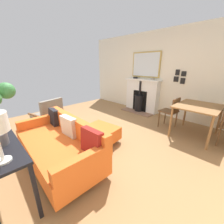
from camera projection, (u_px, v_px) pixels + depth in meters
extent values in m
cube|color=olive|center=(84.00, 138.00, 3.24)|extent=(5.74, 5.51, 0.01)
cube|color=silver|center=(153.00, 74.00, 4.72)|extent=(0.12, 5.51, 2.65)
cube|color=brown|center=(136.00, 112.00, 4.99)|extent=(0.34, 1.16, 0.03)
cube|color=white|center=(142.00, 96.00, 5.01)|extent=(0.25, 1.23, 1.10)
cube|color=black|center=(140.00, 101.00, 4.99)|extent=(0.06, 0.55, 0.72)
cylinder|color=black|center=(139.00, 103.00, 5.00)|extent=(0.30, 0.30, 0.54)
cylinder|color=black|center=(140.00, 96.00, 4.90)|extent=(0.32, 0.32, 0.02)
cylinder|color=black|center=(140.00, 88.00, 4.82)|extent=(0.07, 0.07, 0.51)
cube|color=white|center=(143.00, 80.00, 4.81)|extent=(0.30, 1.31, 0.05)
cube|color=tan|center=(146.00, 65.00, 4.73)|extent=(0.04, 1.07, 0.83)
cube|color=silver|center=(145.00, 65.00, 4.72)|extent=(0.01, 0.99, 0.75)
cylinder|color=black|center=(135.00, 78.00, 5.04)|extent=(0.16, 0.16, 0.05)
torus|color=black|center=(135.00, 77.00, 5.03)|extent=(0.16, 0.16, 0.01)
cylinder|color=#9E9384|center=(153.00, 79.00, 4.57)|extent=(0.12, 0.12, 0.05)
torus|color=#9E9384|center=(153.00, 78.00, 4.56)|extent=(0.13, 0.13, 0.01)
cylinder|color=#B2B2B7|center=(26.00, 148.00, 2.77)|extent=(0.04, 0.04, 0.10)
cylinder|color=#B2B2B7|center=(59.00, 202.00, 1.68)|extent=(0.04, 0.04, 0.10)
cylinder|color=#B2B2B7|center=(59.00, 137.00, 3.20)|extent=(0.04, 0.04, 0.10)
cylinder|color=#B2B2B7|center=(102.00, 174.00, 2.11)|extent=(0.04, 0.04, 0.10)
cube|color=orange|center=(57.00, 149.00, 2.37)|extent=(0.90, 1.87, 0.32)
cube|color=orange|center=(75.00, 126.00, 2.50)|extent=(0.19, 1.85, 0.32)
cube|color=orange|center=(39.00, 121.00, 2.89)|extent=(0.80, 0.14, 0.18)
cube|color=orange|center=(84.00, 162.00, 1.69)|extent=(0.80, 0.14, 0.18)
cube|color=black|center=(54.00, 117.00, 2.94)|extent=(0.16, 0.35, 0.35)
cube|color=beige|center=(69.00, 127.00, 2.46)|extent=(0.15, 0.38, 0.37)
cube|color=maroon|center=(92.00, 142.00, 1.97)|extent=(0.16, 0.38, 0.38)
cylinder|color=#B2B2B7|center=(84.00, 141.00, 3.04)|extent=(0.04, 0.04, 0.09)
cylinder|color=#B2B2B7|center=(103.00, 150.00, 2.71)|extent=(0.04, 0.04, 0.09)
cylinder|color=#B2B2B7|center=(99.00, 133.00, 3.39)|extent=(0.04, 0.04, 0.09)
cylinder|color=#B2B2B7|center=(117.00, 140.00, 3.06)|extent=(0.04, 0.04, 0.09)
cube|color=orange|center=(101.00, 133.00, 2.99)|extent=(0.67, 0.75, 0.27)
cube|color=brown|center=(51.00, 117.00, 4.01)|extent=(0.05, 0.05, 0.36)
cube|color=brown|center=(34.00, 124.00, 3.59)|extent=(0.05, 0.05, 0.36)
cube|color=brown|center=(62.00, 121.00, 3.77)|extent=(0.05, 0.05, 0.36)
cube|color=brown|center=(45.00, 128.00, 3.36)|extent=(0.05, 0.05, 0.36)
cube|color=slate|center=(47.00, 115.00, 3.62)|extent=(0.72, 0.69, 0.08)
cube|color=slate|center=(52.00, 108.00, 3.42)|extent=(0.61, 0.25, 0.41)
cube|color=brown|center=(57.00, 109.00, 3.85)|extent=(0.17, 0.53, 0.04)
cube|color=brown|center=(35.00, 115.00, 3.33)|extent=(0.17, 0.53, 0.04)
cube|color=black|center=(8.00, 139.00, 2.48)|extent=(0.04, 0.04, 0.72)
cube|color=black|center=(36.00, 192.00, 1.45)|extent=(0.04, 0.04, 0.72)
cylinder|color=white|center=(4.00, 161.00, 1.32)|extent=(0.14, 0.14, 0.02)
sphere|color=#387A3D|center=(6.00, 91.00, 1.51)|extent=(0.18, 0.18, 0.18)
cylinder|color=olive|center=(185.00, 113.00, 3.82)|extent=(0.05, 0.05, 0.72)
cylinder|color=olive|center=(171.00, 122.00, 3.21)|extent=(0.05, 0.05, 0.72)
cylinder|color=olive|center=(219.00, 121.00, 3.30)|extent=(0.05, 0.05, 0.72)
cylinder|color=olive|center=(210.00, 134.00, 2.69)|extent=(0.05, 0.05, 0.72)
cube|color=olive|center=(198.00, 106.00, 3.13)|extent=(1.03, 0.87, 0.03)
cylinder|color=brown|center=(165.00, 116.00, 3.95)|extent=(0.03, 0.03, 0.45)
cylinder|color=brown|center=(159.00, 119.00, 3.76)|extent=(0.03, 0.03, 0.45)
cylinder|color=brown|center=(176.00, 120.00, 3.72)|extent=(0.03, 0.03, 0.45)
cylinder|color=brown|center=(170.00, 123.00, 3.53)|extent=(0.03, 0.03, 0.45)
cube|color=brown|center=(169.00, 111.00, 3.66)|extent=(0.43, 0.43, 0.02)
cube|color=brown|center=(176.00, 106.00, 3.48)|extent=(0.36, 0.06, 0.36)
cylinder|color=brown|center=(218.00, 137.00, 2.85)|extent=(0.03, 0.03, 0.43)
cylinder|color=brown|center=(220.00, 132.00, 3.08)|extent=(0.03, 0.03, 0.43)
cube|color=brown|center=(224.00, 115.00, 2.82)|extent=(0.36, 0.06, 0.43)
cube|color=black|center=(178.00, 72.00, 4.07)|extent=(0.02, 0.12, 0.16)
cube|color=black|center=(184.00, 74.00, 3.96)|extent=(0.02, 0.13, 0.14)
cube|color=black|center=(176.00, 79.00, 4.14)|extent=(0.02, 0.14, 0.15)
cube|color=black|center=(183.00, 81.00, 4.03)|extent=(0.02, 0.13, 0.17)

